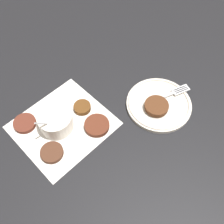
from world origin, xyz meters
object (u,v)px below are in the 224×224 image
at_px(serving_plate, 159,104).
at_px(fork, 173,93).
at_px(fritter_on_plate, 156,106).
at_px(sauce_bowl, 56,121).

distance_m(serving_plate, fork, 0.07).
bearing_deg(fritter_on_plate, sauce_bowl, 157.88).
relative_size(sauce_bowl, serving_plate, 0.58).
bearing_deg(fritter_on_plate, serving_plate, 26.58).
bearing_deg(serving_plate, sauce_bowl, 160.93).
bearing_deg(fork, sauce_bowl, 164.50).
xyz_separation_m(sauce_bowl, fork, (0.40, -0.11, -0.01)).
bearing_deg(fork, serving_plate, -175.44).
bearing_deg(serving_plate, fritter_on_plate, -153.42).
bearing_deg(sauce_bowl, fritter_on_plate, -22.12).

